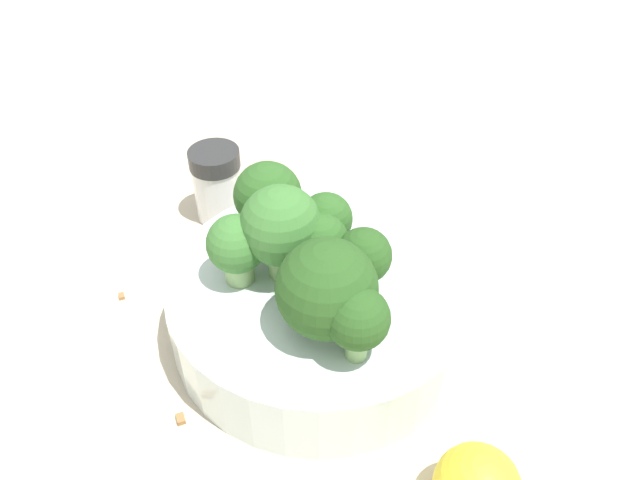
{
  "coord_description": "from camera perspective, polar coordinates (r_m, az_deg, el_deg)",
  "views": [
    {
      "loc": [
        0.28,
        0.06,
        0.33
      ],
      "look_at": [
        0.0,
        0.0,
        0.08
      ],
      "focal_mm": 35.0,
      "sensor_mm": 36.0,
      "label": 1
    }
  ],
  "objects": [
    {
      "name": "ground_plane",
      "position": [
        0.44,
        0.0,
        -8.06
      ],
      "size": [
        3.0,
        3.0,
        0.0
      ],
      "primitive_type": "plane",
      "color": "beige"
    },
    {
      "name": "bowl",
      "position": [
        0.42,
        0.0,
        -5.9
      ],
      "size": [
        0.2,
        0.2,
        0.05
      ],
      "primitive_type": "cylinder",
      "color": "silver",
      "rests_on": "ground_plane"
    },
    {
      "name": "broccoli_floret_0",
      "position": [
        0.38,
        0.13,
        -0.46
      ],
      "size": [
        0.04,
        0.04,
        0.05
      ],
      "color": "#7A9E5B",
      "rests_on": "bowl"
    },
    {
      "name": "broccoli_floret_1",
      "position": [
        0.41,
        -4.79,
        3.97
      ],
      "size": [
        0.05,
        0.05,
        0.06
      ],
      "color": "#7A9E5B",
      "rests_on": "bowl"
    },
    {
      "name": "broccoli_floret_2",
      "position": [
        0.34,
        3.49,
        -7.33
      ],
      "size": [
        0.04,
        0.04,
        0.05
      ],
      "color": "#84AD66",
      "rests_on": "bowl"
    },
    {
      "name": "broccoli_floret_3",
      "position": [
        0.38,
        -3.7,
        0.86
      ],
      "size": [
        0.05,
        0.05,
        0.07
      ],
      "color": "#84AD66",
      "rests_on": "bowl"
    },
    {
      "name": "broccoli_floret_4",
      "position": [
        0.37,
        3.99,
        -1.74
      ],
      "size": [
        0.03,
        0.03,
        0.05
      ],
      "color": "#8EB770",
      "rests_on": "bowl"
    },
    {
      "name": "broccoli_floret_5",
      "position": [
        0.35,
        0.62,
        -4.58
      ],
      "size": [
        0.06,
        0.06,
        0.06
      ],
      "color": "#8EB770",
      "rests_on": "bowl"
    },
    {
      "name": "broccoli_floret_6",
      "position": [
        0.39,
        -7.63,
        -0.61
      ],
      "size": [
        0.04,
        0.04,
        0.05
      ],
      "color": "#8EB770",
      "rests_on": "bowl"
    },
    {
      "name": "broccoli_floret_7",
      "position": [
        0.39,
        0.38,
        1.77
      ],
      "size": [
        0.03,
        0.03,
        0.05
      ],
      "color": "#7A9E5B",
      "rests_on": "bowl"
    },
    {
      "name": "pepper_shaker",
      "position": [
        0.52,
        -9.36,
        5.09
      ],
      "size": [
        0.04,
        0.04,
        0.06
      ],
      "color": "silver",
      "rests_on": "ground_plane"
    },
    {
      "name": "almond_crumb_0",
      "position": [
        0.4,
        -12.66,
        -15.53
      ],
      "size": [
        0.01,
        0.01,
        0.01
      ],
      "primitive_type": "cube",
      "rotation": [
        0.0,
        0.0,
        3.73
      ],
      "color": "olive",
      "rests_on": "ground_plane"
    },
    {
      "name": "almond_crumb_1",
      "position": [
        0.48,
        -17.91,
        -5.12
      ],
      "size": [
        0.01,
        0.01,
        0.01
      ],
      "primitive_type": "cube",
      "rotation": [
        0.0,
        0.0,
        3.72
      ],
      "color": "olive",
      "rests_on": "ground_plane"
    }
  ]
}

